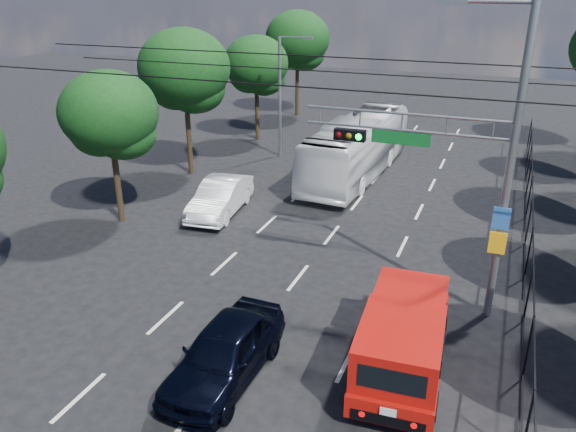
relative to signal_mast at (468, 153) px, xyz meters
The scene contains 14 objects.
ground 10.92m from the signal_mast, 123.48° to the right, with size 120.00×120.00×0.00m, color black.
lane_markings 9.56m from the signal_mast, 131.33° to the left, with size 6.12×38.00×0.01m.
signal_mast is the anchor object (origin of this frame).
streetlight_left 18.24m from the signal_mast, 129.66° to the left, with size 2.09×0.22×7.08m.
utility_wires 5.71m from the signal_mast, behind, with size 22.00×5.04×0.74m.
fence_right 6.37m from the signal_mast, 61.03° to the left, with size 0.06×34.03×2.00m.
tree_left_b 14.62m from the signal_mast, behind, with size 4.08×4.08×6.63m.
tree_left_c 17.57m from the signal_mast, 149.06° to the left, with size 4.80×4.80×7.80m.
tree_left_d 22.48m from the signal_mast, 130.73° to the left, with size 4.20×4.20×6.83m.
tree_left_e 29.12m from the signal_mast, 120.71° to the left, with size 4.92×4.92×7.99m.
red_pickup 5.70m from the signal_mast, 101.62° to the right, with size 2.42×5.80×2.11m.
navy_hatchback 8.97m from the signal_mast, 131.35° to the right, with size 1.88×4.68×1.59m, color black.
white_bus 14.23m from the signal_mast, 118.01° to the left, with size 2.69×11.48×3.20m, color silver.
white_van 12.49m from the signal_mast, 157.61° to the left, with size 1.66×4.77×1.57m, color white.
Camera 1 is at (6.28, -8.70, 9.89)m, focal length 35.00 mm.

